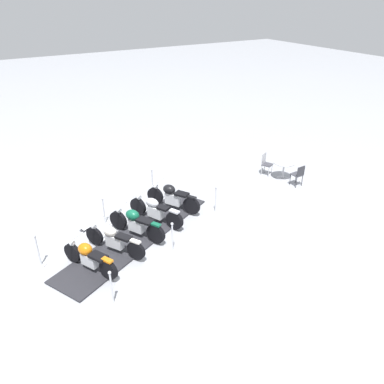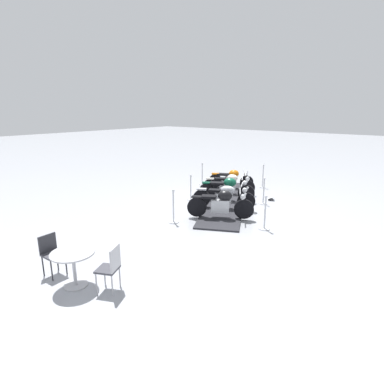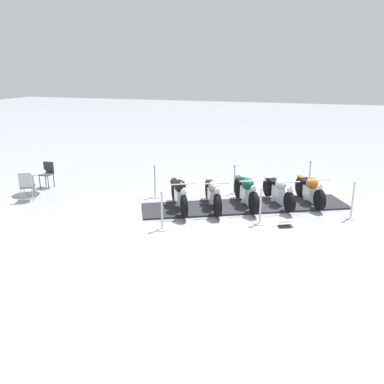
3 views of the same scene
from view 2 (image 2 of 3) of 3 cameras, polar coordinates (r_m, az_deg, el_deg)
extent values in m
plane|color=#A8AAB2|center=(12.49, 6.22, -1.76)|extent=(80.00, 80.00, 0.00)
cube|color=#28282D|center=(12.48, 6.23, -1.64)|extent=(4.07, 6.28, 0.05)
cylinder|color=black|center=(10.41, 9.44, -3.09)|extent=(0.62, 0.42, 0.65)
cylinder|color=black|center=(10.48, 0.90, -2.76)|extent=(0.62, 0.42, 0.65)
cube|color=silver|center=(10.40, 5.16, -2.59)|extent=(0.61, 0.47, 0.43)
ellipsoid|color=black|center=(10.29, 6.04, -0.69)|extent=(0.59, 0.54, 0.35)
cube|color=black|center=(10.33, 3.12, -0.87)|extent=(0.58, 0.52, 0.08)
cube|color=black|center=(10.38, 0.91, -0.89)|extent=(0.38, 0.29, 0.06)
cylinder|color=silver|center=(10.33, 9.10, -1.61)|extent=(0.28, 0.20, 0.56)
cylinder|color=silver|center=(10.24, 8.76, 0.21)|extent=(0.41, 0.67, 0.04)
sphere|color=silver|center=(10.29, 9.28, -0.88)|extent=(0.18, 0.18, 0.18)
cylinder|color=black|center=(11.33, 9.85, -1.67)|extent=(0.64, 0.39, 0.64)
cylinder|color=black|center=(11.53, 1.75, -1.15)|extent=(0.64, 0.39, 0.64)
cube|color=silver|center=(11.39, 5.77, -1.17)|extent=(0.61, 0.46, 0.39)
ellipsoid|color=#B7BAC1|center=(11.29, 6.52, 0.37)|extent=(0.60, 0.50, 0.31)
cube|color=black|center=(11.36, 4.11, 0.29)|extent=(0.49, 0.42, 0.08)
cube|color=#B7BAC1|center=(11.44, 1.77, 0.54)|extent=(0.39, 0.30, 0.06)
cylinder|color=silver|center=(11.26, 9.47, -0.31)|extent=(0.32, 0.20, 0.54)
cylinder|color=silver|center=(11.18, 9.10, 1.36)|extent=(0.33, 0.67, 0.04)
sphere|color=silver|center=(11.22, 9.56, 0.33)|extent=(0.18, 0.18, 0.18)
cylinder|color=black|center=(12.36, 9.85, -0.23)|extent=(0.64, 0.42, 0.65)
cylinder|color=black|center=(12.46, 2.72, 0.10)|extent=(0.64, 0.42, 0.65)
cube|color=silver|center=(12.37, 6.28, 0.18)|extent=(0.57, 0.45, 0.40)
ellipsoid|color=#0F5138|center=(12.28, 6.93, 1.75)|extent=(0.60, 0.54, 0.35)
cube|color=black|center=(12.33, 4.59, 1.61)|extent=(0.63, 0.54, 0.08)
cube|color=#0F5138|center=(12.37, 2.74, 1.70)|extent=(0.39, 0.30, 0.06)
cylinder|color=silver|center=(12.29, 9.50, 1.04)|extent=(0.32, 0.21, 0.55)
cylinder|color=silver|center=(12.22, 9.16, 2.60)|extent=(0.41, 0.72, 0.04)
sphere|color=silver|center=(12.26, 9.59, 1.66)|extent=(0.18, 0.18, 0.18)
cylinder|color=black|center=(13.40, 10.12, 0.84)|extent=(0.58, 0.40, 0.61)
cylinder|color=black|center=(13.42, 3.29, 1.06)|extent=(0.58, 0.40, 0.61)
cube|color=silver|center=(13.37, 6.71, 1.20)|extent=(0.59, 0.46, 0.39)
ellipsoid|color=silver|center=(13.30, 7.36, 2.55)|extent=(0.54, 0.49, 0.30)
cube|color=black|center=(13.32, 5.16, 2.43)|extent=(0.56, 0.49, 0.08)
cube|color=silver|center=(13.34, 3.32, 2.45)|extent=(0.35, 0.28, 0.06)
cylinder|color=silver|center=(13.34, 9.91, 1.92)|extent=(0.25, 0.18, 0.52)
cylinder|color=silver|center=(13.27, 9.70, 3.26)|extent=(0.40, 0.64, 0.04)
sphere|color=silver|center=(13.32, 10.10, 2.40)|extent=(0.18, 0.18, 0.18)
cylinder|color=black|center=(14.35, 9.92, 1.77)|extent=(0.60, 0.38, 0.61)
cylinder|color=black|center=(14.46, 4.26, 2.06)|extent=(0.60, 0.38, 0.61)
cube|color=silver|center=(14.38, 7.08, 2.08)|extent=(0.57, 0.44, 0.35)
ellipsoid|color=#D16B0F|center=(14.30, 7.65, 3.33)|extent=(0.56, 0.51, 0.35)
cube|color=black|center=(14.35, 5.65, 3.22)|extent=(0.61, 0.52, 0.08)
cube|color=#D16B0F|center=(14.39, 4.28, 3.35)|extent=(0.37, 0.29, 0.06)
cylinder|color=silver|center=(14.30, 9.66, 2.79)|extent=(0.29, 0.19, 0.52)
cylinder|color=silver|center=(14.24, 9.41, 4.05)|extent=(0.35, 0.66, 0.04)
sphere|color=silver|center=(14.27, 9.78, 3.25)|extent=(0.18, 0.18, 0.18)
cylinder|color=silver|center=(9.90, 13.01, -6.51)|extent=(0.35, 0.35, 0.03)
cylinder|color=silver|center=(9.73, 13.18, -3.80)|extent=(0.05, 0.05, 0.96)
sphere|color=silver|center=(9.58, 13.36, -0.87)|extent=(0.09, 0.09, 0.09)
cylinder|color=silver|center=(15.25, 1.85, 1.43)|extent=(0.30, 0.30, 0.03)
cylinder|color=silver|center=(15.14, 1.87, 3.24)|extent=(0.05, 0.05, 0.96)
sphere|color=silver|center=(15.04, 1.89, 5.17)|extent=(0.09, 0.09, 0.09)
cylinder|color=silver|center=(15.04, 12.70, 0.88)|extent=(0.28, 0.28, 0.03)
cylinder|color=silver|center=(14.93, 12.81, 2.78)|extent=(0.05, 0.05, 1.00)
sphere|color=silver|center=(14.83, 12.93, 4.79)|extent=(0.09, 0.09, 0.09)
cylinder|color=silver|center=(10.21, -3.37, -5.46)|extent=(0.34, 0.34, 0.03)
cylinder|color=silver|center=(10.05, -3.42, -2.72)|extent=(0.05, 0.05, 1.00)
sphere|color=silver|center=(9.90, -3.47, 0.24)|extent=(0.09, 0.09, 0.09)
cylinder|color=silver|center=(12.44, 12.82, -2.05)|extent=(0.34, 0.34, 0.03)
cylinder|color=silver|center=(12.32, 12.95, 0.09)|extent=(0.05, 0.05, 0.94)
sphere|color=silver|center=(12.20, 13.09, 2.38)|extent=(0.09, 0.09, 0.09)
cylinder|color=silver|center=(12.69, -0.24, -1.34)|extent=(0.29, 0.29, 0.03)
cylinder|color=silver|center=(12.57, -0.24, 0.76)|extent=(0.05, 0.05, 0.93)
sphere|color=silver|center=(12.46, -0.24, 3.01)|extent=(0.09, 0.09, 0.09)
cube|color=#333338|center=(13.05, 14.16, -1.35)|extent=(0.35, 0.43, 0.02)
cube|color=white|center=(13.02, 14.19, -0.84)|extent=(0.35, 0.41, 0.12)
cylinder|color=#B7B7BC|center=(7.21, -20.39, -15.61)|extent=(0.49, 0.49, 0.02)
cylinder|color=#B7B7BC|center=(7.04, -20.66, -13.05)|extent=(0.07, 0.07, 0.70)
cylinder|color=#B7B7BC|center=(6.88, -20.95, -10.33)|extent=(0.88, 0.88, 0.03)
cylinder|color=#B7B7BC|center=(6.70, -17.04, -15.67)|extent=(0.03, 0.03, 0.45)
cylinder|color=#B7B7BC|center=(6.96, -15.63, -14.35)|extent=(0.03, 0.03, 0.45)
cylinder|color=#B7B7BC|center=(6.55, -14.35, -16.21)|extent=(0.03, 0.03, 0.45)
cylinder|color=#B7B7BC|center=(6.81, -13.02, -14.83)|extent=(0.03, 0.03, 0.45)
cube|color=#3F3F47|center=(6.64, -15.16, -13.42)|extent=(0.53, 0.53, 0.04)
cube|color=#B7B7BC|center=(6.44, -13.82, -11.66)|extent=(0.20, 0.37, 0.47)
cylinder|color=#2D2D33|center=(7.62, -21.98, -12.12)|extent=(0.03, 0.03, 0.47)
cylinder|color=#2D2D33|center=(7.48, -24.22, -12.92)|extent=(0.03, 0.03, 0.47)
cylinder|color=#2D2D33|center=(7.89, -23.34, -11.32)|extent=(0.03, 0.03, 0.47)
cylinder|color=#2D2D33|center=(7.75, -25.52, -12.07)|extent=(0.03, 0.03, 0.47)
cube|color=#3F3F47|center=(7.58, -23.97, -10.36)|extent=(0.42, 0.42, 0.04)
cube|color=#2D2D33|center=(7.64, -24.86, -8.45)|extent=(0.05, 0.40, 0.40)
camera|label=1|loc=(21.74, -11.89, 24.45)|focal=35.89mm
camera|label=3|loc=(13.51, 64.08, 9.07)|focal=38.36mm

